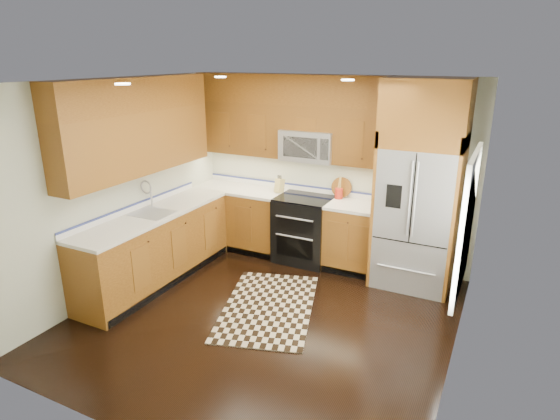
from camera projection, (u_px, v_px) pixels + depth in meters
The scene contains 16 objects.
ground at pixel (264, 318), 5.31m from camera, with size 4.00×4.00×0.00m, color black.
wall_back at pixel (330, 170), 6.60m from camera, with size 4.00×0.02×2.60m, color beige.
wall_left at pixel (120, 187), 5.75m from camera, with size 0.02×4.00×2.60m, color beige.
wall_right at pixel (465, 242), 4.06m from camera, with size 0.02×4.00×2.60m, color beige.
window at pixel (466, 223), 4.21m from camera, with size 0.04×1.10×1.30m.
base_cabinets at pixel (216, 237), 6.46m from camera, with size 2.85×3.00×0.90m.
countertop at pixel (228, 204), 6.35m from camera, with size 2.86×3.01×0.04m.
upper_cabinets at pixel (225, 121), 6.09m from camera, with size 2.85×3.00×1.15m.
range at pixel (304, 229), 6.69m from camera, with size 0.76×0.67×0.95m.
microwave at pixel (309, 145), 6.43m from camera, with size 0.76×0.40×0.42m.
refrigerator at pixel (419, 187), 5.74m from camera, with size 0.98×0.75×2.60m.
sink_faucet at pixel (152, 208), 5.93m from camera, with size 0.54×0.44×0.37m.
rug at pixel (268, 307), 5.54m from camera, with size 1.02×1.70×0.01m, color black.
knife_block at pixel (279, 185), 6.78m from camera, with size 0.11×0.14×0.25m.
utensil_crock at pixel (339, 191), 6.48m from camera, with size 0.14×0.14×0.31m.
cutting_board at pixel (341, 196), 6.58m from camera, with size 0.29×0.29×0.02m, color brown.
Camera 1 is at (2.24, -4.09, 2.84)m, focal length 30.00 mm.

